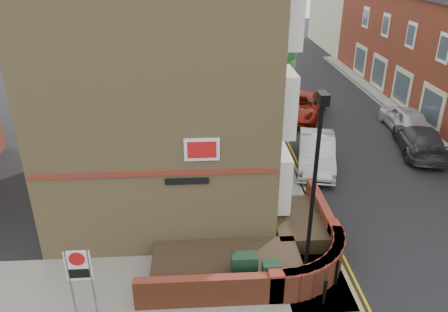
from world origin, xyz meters
TOP-DOWN VIEW (x-y plane):
  - pavement_corner at (-3.50, 1.50)m, footprint 13.00×3.00m
  - pavement_main at (2.00, 16.00)m, footprint 2.00×32.00m
  - kerb_main_near at (3.00, 16.00)m, footprint 0.15×32.00m
  - kerb_main_far at (11.00, 13.00)m, footprint 0.15×40.00m
  - yellow_lines_main at (3.25, 16.00)m, footprint 0.28×32.00m
  - corner_building at (-2.84, 8.00)m, footprint 8.95×10.40m
  - garden_wall at (0.00, 2.50)m, footprint 6.80×6.00m
  - lamppost at (1.60, 1.20)m, footprint 0.25×0.50m
  - utility_cabinet_large at (-0.30, 1.30)m, footprint 0.80×0.45m
  - utility_cabinet_small at (0.50, 1.00)m, footprint 0.55×0.40m
  - bollard_near at (2.00, 0.40)m, footprint 0.11×0.11m
  - bollard_far at (2.60, 1.20)m, footprint 0.11×0.11m
  - zone_sign at (-5.00, 0.50)m, footprint 0.72×0.07m
  - far_terrace_cream at (14.50, 38.00)m, footprint 5.40×12.40m
  - tree_near at (2.00, 14.05)m, footprint 3.64×3.65m
  - tree_mid at (2.00, 22.05)m, footprint 4.03×4.03m
  - tree_far at (2.00, 30.05)m, footprint 3.81×3.81m
  - traffic_light_assembly at (2.40, 25.00)m, footprint 0.20×0.16m
  - silver_car_near at (4.11, 9.61)m, footprint 2.70×5.02m
  - red_car_main at (5.00, 16.64)m, footprint 4.51×5.92m
  - grey_car_far at (9.94, 10.93)m, footprint 3.06×5.27m
  - silver_car_far at (10.50, 14.00)m, footprint 1.90×4.46m

SIDE VIEW (x-z plane):
  - garden_wall at x=0.00m, z-range -0.60..0.60m
  - yellow_lines_main at x=3.25m, z-range 0.00..0.01m
  - pavement_corner at x=-3.50m, z-range 0.00..0.12m
  - pavement_main at x=2.00m, z-range 0.00..0.12m
  - kerb_main_near at x=3.00m, z-range 0.00..0.12m
  - kerb_main_far at x=11.00m, z-range 0.00..0.12m
  - bollard_near at x=2.00m, z-range 0.12..1.02m
  - bollard_far at x=2.60m, z-range 0.12..1.02m
  - utility_cabinet_small at x=0.50m, z-range 0.12..1.22m
  - grey_car_far at x=9.94m, z-range 0.00..1.44m
  - utility_cabinet_large at x=-0.30m, z-range 0.12..1.32m
  - red_car_main at x=5.00m, z-range 0.00..1.49m
  - silver_car_far at x=10.50m, z-range 0.00..1.50m
  - silver_car_near at x=4.11m, z-range 0.00..1.57m
  - zone_sign at x=-5.00m, z-range 0.54..2.74m
  - traffic_light_assembly at x=2.40m, z-range 0.68..4.88m
  - lamppost at x=1.60m, z-range 0.19..6.49m
  - far_terrace_cream at x=14.50m, z-range 0.05..8.05m
  - tree_near at x=2.00m, z-range 1.35..8.05m
  - tree_far at x=2.00m, z-range 1.41..8.42m
  - tree_mid at x=2.00m, z-range 1.49..8.91m
  - corner_building at x=-2.84m, z-range -0.57..13.03m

